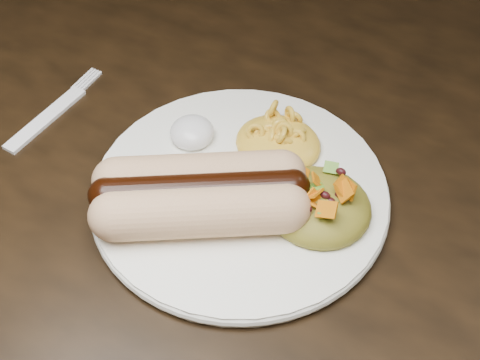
% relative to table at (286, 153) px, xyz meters
% --- Properties ---
extents(table, '(1.60, 0.90, 0.75)m').
position_rel_table_xyz_m(table, '(0.00, 0.00, 0.00)').
color(table, black).
rests_on(table, floor).
extents(plate, '(0.33, 0.33, 0.01)m').
position_rel_table_xyz_m(plate, '(0.02, -0.15, 0.10)').
color(plate, white).
rests_on(plate, table).
extents(hotdog, '(0.14, 0.14, 0.04)m').
position_rel_table_xyz_m(hotdog, '(0.00, -0.19, 0.13)').
color(hotdog, '#EBBB91').
rests_on(hotdog, plate).
extents(mac_and_cheese, '(0.09, 0.09, 0.03)m').
position_rel_table_xyz_m(mac_and_cheese, '(0.03, -0.09, 0.12)').
color(mac_and_cheese, '#FFE84F').
rests_on(mac_and_cheese, plate).
extents(sour_cream, '(0.05, 0.05, 0.02)m').
position_rel_table_xyz_m(sour_cream, '(-0.04, -0.12, 0.12)').
color(sour_cream, white).
rests_on(sour_cream, plate).
extents(taco_salad, '(0.09, 0.08, 0.04)m').
position_rel_table_xyz_m(taco_salad, '(0.09, -0.14, 0.12)').
color(taco_salad, '#A7731E').
rests_on(taco_salad, plate).
extents(fork, '(0.03, 0.13, 0.00)m').
position_rel_table_xyz_m(fork, '(-0.19, -0.15, 0.09)').
color(fork, white).
rests_on(fork, table).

